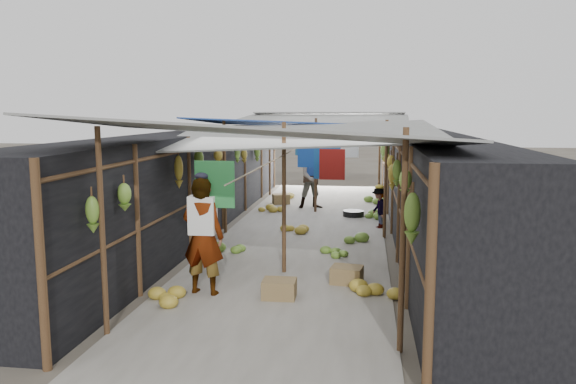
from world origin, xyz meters
The scene contains 14 objects.
ground centered at (0.00, 0.00, 0.00)m, with size 80.00×80.00×0.00m, color #6B6356.
aisle_slab centered at (0.00, 6.50, 0.01)m, with size 3.60×16.00×0.02m, color #9E998E.
stall_left centered at (-2.70, 6.50, 1.15)m, with size 1.40×15.00×2.30m, color black.
stall_right centered at (2.70, 6.50, 1.15)m, with size 1.40×15.00×2.30m, color black.
crate_near centered at (0.13, 1.65, 0.15)m, with size 0.49×0.39×0.30m, color olive.
crate_mid centered at (1.10, 2.51, 0.15)m, with size 0.49×0.39×0.29m, color olive.
crate_back centered at (-1.15, 10.20, 0.16)m, with size 0.49×0.40×0.31m, color olive.
black_basin centered at (1.07, 8.46, 0.08)m, with size 0.56×0.56×0.17m, color black.
vendor_elderly centered at (-1.05, 1.70, 0.91)m, with size 0.66×0.43×1.81m, color white.
shopper_blue centered at (-0.10, 9.61, 0.93)m, with size 0.90×0.70×1.85m, color #1F389E.
vendor_seated centered at (1.70, 7.03, 0.50)m, with size 0.64×0.37×1.00m, color #524C47.
market_canopy centered at (0.03, 6.83, 2.40)m, with size 5.62×15.20×2.77m.
hanging_bananas centered at (0.05, 6.56, 1.67)m, with size 3.96×13.85×0.79m.
floor_bananas centered at (0.23, 6.60, 0.15)m, with size 3.84×10.50×0.36m.
Camera 1 is at (1.37, -6.31, 2.76)m, focal length 35.00 mm.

